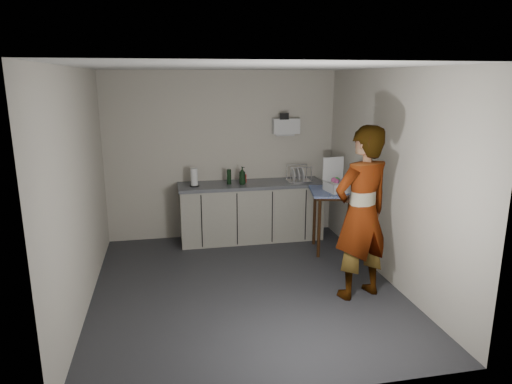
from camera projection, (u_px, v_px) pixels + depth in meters
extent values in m
plane|color=#27282C|center=(245.00, 287.00, 5.56)|extent=(4.00, 4.00, 0.00)
cube|color=beige|center=(223.00, 156.00, 7.14)|extent=(3.60, 0.02, 2.60)
cube|color=beige|center=(388.00, 177.00, 5.59)|extent=(0.02, 4.00, 2.60)
cube|color=beige|center=(81.00, 191.00, 4.90)|extent=(0.02, 4.00, 2.60)
cube|color=white|center=(244.00, 67.00, 4.93)|extent=(3.60, 4.00, 0.01)
cube|color=black|center=(251.00, 236.00, 7.25)|extent=(2.20, 0.52, 0.08)
cube|color=#ACAA99|center=(251.00, 213.00, 7.15)|extent=(2.20, 0.58, 0.86)
cube|color=#545760|center=(251.00, 184.00, 7.04)|extent=(2.24, 0.62, 0.05)
cube|color=black|center=(202.00, 221.00, 6.72)|extent=(0.02, 0.01, 0.80)
cube|color=black|center=(237.00, 219.00, 6.82)|extent=(0.02, 0.01, 0.80)
cube|color=black|center=(272.00, 217.00, 6.93)|extent=(0.01, 0.01, 0.80)
cube|color=black|center=(306.00, 215.00, 7.03)|extent=(0.02, 0.01, 0.80)
cube|color=white|center=(286.00, 126.00, 7.15)|extent=(0.42, 0.16, 0.24)
cube|color=white|center=(285.00, 135.00, 7.24)|extent=(0.30, 0.06, 0.04)
cube|color=black|center=(284.00, 116.00, 7.02)|extent=(0.14, 0.02, 0.10)
cylinder|color=#3E1C0E|center=(319.00, 229.00, 6.41)|extent=(0.05, 0.05, 0.84)
cylinder|color=#3E1C0E|center=(356.00, 229.00, 6.41)|extent=(0.05, 0.05, 0.84)
cylinder|color=#3E1C0E|center=(314.00, 218.00, 6.92)|extent=(0.05, 0.05, 0.84)
cylinder|color=#3E1C0E|center=(349.00, 218.00, 6.92)|extent=(0.05, 0.05, 0.84)
cube|color=#3E1C0E|center=(336.00, 194.00, 6.56)|extent=(0.73, 0.73, 0.04)
cube|color=#193A98|center=(336.00, 192.00, 6.55)|extent=(0.83, 0.83, 0.03)
imported|color=#B2A593|center=(361.00, 214.00, 5.13)|extent=(0.84, 0.67, 2.00)
imported|color=black|center=(242.00, 176.00, 6.91)|extent=(0.15, 0.15, 0.27)
cylinder|color=red|center=(244.00, 178.00, 7.05)|extent=(0.07, 0.07, 0.13)
cylinder|color=black|center=(229.00, 177.00, 6.93)|extent=(0.07, 0.07, 0.23)
cylinder|color=black|center=(195.00, 186.00, 6.83)|extent=(0.15, 0.15, 0.01)
cylinder|color=white|center=(194.00, 177.00, 6.79)|extent=(0.10, 0.10, 0.25)
cube|color=silver|center=(299.00, 181.00, 7.13)|extent=(0.37, 0.27, 0.02)
cylinder|color=silver|center=(291.00, 175.00, 6.96)|extent=(0.01, 0.01, 0.24)
cylinder|color=silver|center=(311.00, 174.00, 7.02)|extent=(0.01, 0.01, 0.24)
cylinder|color=silver|center=(287.00, 172.00, 7.18)|extent=(0.01, 0.01, 0.24)
cylinder|color=silver|center=(307.00, 171.00, 7.25)|extent=(0.01, 0.01, 0.24)
cylinder|color=white|center=(293.00, 174.00, 7.09)|extent=(0.05, 0.20, 0.20)
cylinder|color=white|center=(298.00, 174.00, 7.10)|extent=(0.05, 0.20, 0.20)
cylinder|color=white|center=(302.00, 174.00, 7.12)|extent=(0.05, 0.20, 0.20)
cube|color=white|center=(338.00, 191.00, 6.51)|extent=(0.37, 0.37, 0.01)
cube|color=white|center=(344.00, 189.00, 6.34)|extent=(0.33, 0.06, 0.12)
cube|color=white|center=(333.00, 184.00, 6.64)|extent=(0.33, 0.06, 0.12)
cube|color=white|center=(328.00, 187.00, 6.44)|extent=(0.06, 0.33, 0.12)
cube|color=white|center=(348.00, 185.00, 6.54)|extent=(0.06, 0.33, 0.12)
cube|color=white|center=(333.00, 168.00, 6.59)|extent=(0.33, 0.06, 0.33)
cylinder|color=white|center=(338.00, 186.00, 6.49)|extent=(0.22, 0.22, 0.12)
sphere|color=#DB5097|center=(336.00, 181.00, 6.42)|extent=(0.07, 0.07, 0.07)
sphere|color=#5686EB|center=(344.00, 181.00, 6.45)|extent=(0.07, 0.07, 0.07)
sphere|color=#58D560|center=(337.00, 180.00, 6.52)|extent=(0.07, 0.07, 0.07)
sphere|color=#DB5097|center=(334.00, 180.00, 6.50)|extent=(0.07, 0.07, 0.07)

